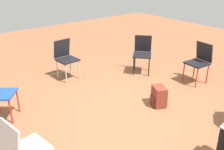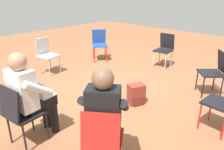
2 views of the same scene
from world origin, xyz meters
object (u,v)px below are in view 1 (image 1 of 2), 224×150
Objects in this scene: chair_south at (22,148)px; chair_northwest at (142,51)px; chair_north at (200,60)px; chair_west at (65,56)px; backpack_near_laptop_user at (159,97)px.

chair_northwest is at bearing 105.22° from chair_south.
chair_west is (-1.93, -2.07, 0.00)m from chair_north.
backpack_near_laptop_user is at bearing 86.13° from chair_south.
chair_north is 2.83m from chair_west.
backpack_near_laptop_user is at bearing 104.02° from chair_west.
chair_northwest is 1.00× the size of chair_south.
backpack_near_laptop_user is (1.29, -0.86, -0.34)m from chair_northwest.
chair_northwest reaches higher than backpack_near_laptop_user.
chair_north is 2.36× the size of backpack_near_laptop_user.
chair_northwest is (-1.13, -0.54, 0.00)m from chair_north.
chair_northwest is at bearing 30.30° from chair_north.
chair_west is at bearing 51.95° from chair_north.
chair_northwest and chair_south have the same top height.
chair_south is (1.52, -3.34, 0.00)m from chair_northwest.
backpack_near_laptop_user is (-0.23, 2.49, -0.34)m from chair_south.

